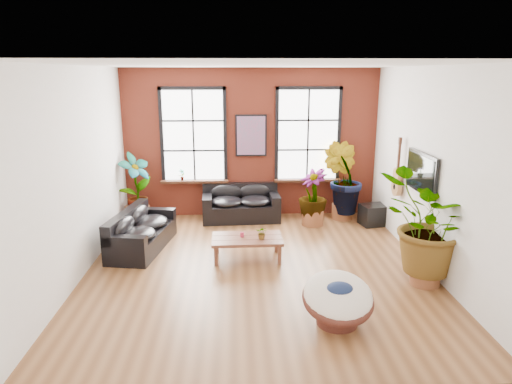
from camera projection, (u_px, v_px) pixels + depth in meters
room at (257, 171)px, 7.83m from camera, size 6.04×6.54×3.54m
sofa_back at (241, 204)px, 10.79m from camera, size 1.83×0.96×0.82m
sofa_left at (140, 232)px, 8.97m from camera, size 1.11×2.03×0.76m
coffee_table at (247, 240)px, 8.47m from camera, size 1.31×0.76×0.50m
papasan_chair at (338, 299)px, 6.24m from camera, size 1.01×1.03×0.74m
poster at (251, 136)px, 10.71m from camera, size 0.74×0.06×0.98m
tv_wall_unit at (414, 175)px, 8.45m from camera, size 0.13×1.86×1.20m
media_box at (374, 215)px, 10.40m from camera, size 0.65×0.58×0.47m
pot_back_left at (137, 215)px, 10.53m from camera, size 0.72×0.72×0.41m
pot_back_right at (342, 211)px, 10.87m from camera, size 0.63×0.63×0.36m
pot_right_wall at (425, 274)px, 7.48m from camera, size 0.60×0.60×0.36m
pot_mid at (313, 217)px, 10.42m from camera, size 0.52×0.52×0.36m
floor_plant_back_left at (136, 185)px, 10.38m from camera, size 0.92×0.94×1.50m
floor_plant_back_right at (343, 178)px, 10.67m from camera, size 1.18×1.14×1.68m
floor_plant_right_wall at (429, 225)px, 7.29m from camera, size 2.03×1.98×1.71m
floor_plant_mid at (313, 194)px, 10.30m from camera, size 0.90×0.90×1.15m
table_plant at (262, 233)px, 8.35m from camera, size 0.26×0.24×0.24m
sill_plant_left at (182, 175)px, 10.82m from camera, size 0.17×0.17×0.27m
sill_plant_right at (322, 173)px, 10.97m from camera, size 0.19×0.19×0.27m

